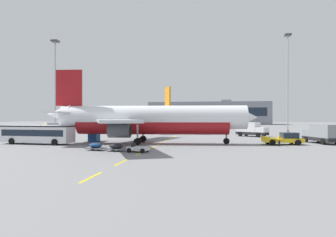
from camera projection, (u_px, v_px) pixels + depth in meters
ground at (277, 138)px, 62.31m from camera, size 400.00×400.00×0.00m
apron_paint_markings at (173, 137)px, 63.17m from camera, size 8.00×95.47×0.01m
airliner_foreground at (149, 119)px, 48.08m from camera, size 34.82×34.52×12.20m
pushback_tug at (284, 139)px, 46.47m from camera, size 6.24×3.65×2.08m
airliner_mid_left at (156, 118)px, 89.89m from camera, size 31.91×33.52×12.20m
apron_shuttle_bus at (37, 133)px, 47.26m from camera, size 12.18×3.64×3.00m
catering_truck at (322, 133)px, 48.34m from camera, size 4.27×7.39×3.14m
fuel_service_truck at (251, 129)px, 65.69m from camera, size 6.96×6.26×3.14m
ground_power_truck at (52, 129)px, 67.15m from camera, size 6.13×7.04×3.14m
baggage_train at (116, 147)px, 37.36m from camera, size 8.72×3.05×1.14m
ground_crew_worker at (279, 139)px, 44.25m from camera, size 0.31×0.69×1.71m
uld_cargo_container at (94, 137)px, 51.75m from camera, size 1.74×1.70×1.60m
apron_light_mast_near at (55, 75)px, 79.72m from camera, size 1.80×1.80×25.13m
apron_light_mast_far at (288, 72)px, 84.93m from camera, size 1.80×1.80×28.26m
terminal_satellite at (209, 113)px, 181.72m from camera, size 70.74×26.21×14.83m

